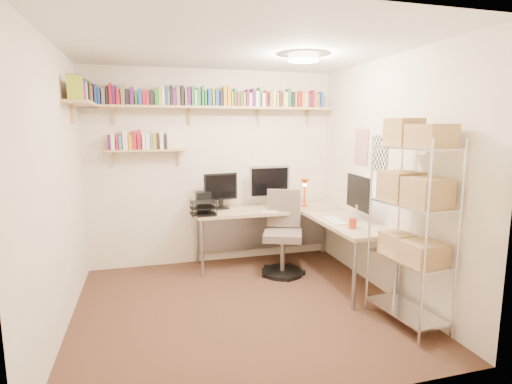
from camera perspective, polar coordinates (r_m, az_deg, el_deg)
ground at (r=4.16m, az=-2.14°, el=-16.09°), size 3.20×3.20×0.00m
room_shell at (r=3.77m, az=-2.22°, el=5.74°), size 3.24×3.04×2.52m
wall_shelves at (r=4.98m, az=-10.90°, el=11.90°), size 3.12×1.09×0.79m
corner_desk at (r=4.97m, az=3.12°, el=-2.96°), size 1.97×1.88×1.28m
office_chair at (r=4.92m, az=3.87°, el=-6.70°), size 0.58×0.59×1.02m
wire_rack at (r=3.71m, az=21.58°, el=-0.57°), size 0.42×0.76×1.86m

